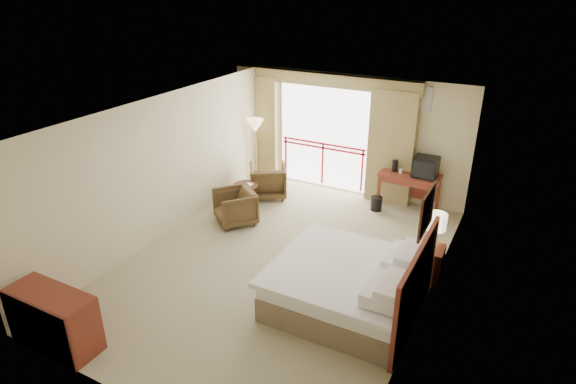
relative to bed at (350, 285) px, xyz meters
The scene contains 29 objects.
floor 1.66m from the bed, 158.15° to the left, with size 7.00×7.00×0.00m, color gray.
ceiling 2.83m from the bed, 158.15° to the left, with size 7.00×7.00×0.00m, color white.
wall_back 4.47m from the bed, 110.05° to the left, with size 5.00×5.00×0.00m, color beige.
wall_front 3.41m from the bed, 117.29° to the right, with size 5.00×5.00×0.00m, color beige.
wall_left 4.16m from the bed, behind, with size 7.00×7.00×0.00m, color beige.
wall_right 1.52m from the bed, 30.87° to the left, with size 7.00×7.00×0.00m, color beige.
balcony_door 4.75m from the bed, 119.37° to the left, with size 2.40×2.40×0.00m, color white.
balcony_railing 4.68m from the bed, 119.49° to the left, with size 2.09×0.03×1.02m.
curtain_left 5.65m from the bed, 134.97° to the left, with size 1.00×0.26×2.50m, color olive.
curtain_right 4.10m from the bed, 99.29° to the left, with size 1.00×0.26×2.50m, color olive.
valance 5.08m from the bed, 119.98° to the left, with size 4.40×0.22×0.28m, color olive.
hvac_vent 4.53m from the bed, 92.76° to the left, with size 0.50×0.04×0.50m, color silver.
bed is the anchor object (origin of this frame).
headboard 1.00m from the bed, ahead, with size 0.06×2.10×1.30m, color maroon.
framed_art 1.77m from the bed, ahead, with size 0.04×0.72×0.60m.
nightstand 1.61m from the bed, 56.19° to the left, with size 0.40×0.47×0.57m, color maroon.
table_lamp 1.77m from the bed, 57.15° to the left, with size 0.33×0.33×0.58m.
phone 1.47m from the bed, 54.54° to the left, with size 0.16×0.12×0.07m, color black.
desk 3.79m from the bed, 91.96° to the left, with size 1.25×0.61×0.82m.
tv 3.78m from the bed, 87.37° to the left, with size 0.49×0.39×0.44m.
coffee_maker 3.79m from the bed, 97.34° to the left, with size 0.12×0.12×0.25m, color black.
cup 3.72m from the bed, 95.12° to the left, with size 0.07×0.07×0.10m, color white.
wastebasket 3.46m from the bed, 101.80° to the left, with size 0.24×0.24×0.30m, color black.
armchair_far 4.29m from the bed, 137.12° to the left, with size 0.80×0.82×0.75m, color #42301A.
armchair_near 3.41m from the bed, 154.39° to the left, with size 0.75×0.77×0.70m, color #42301A.
side_table 3.83m from the bed, 146.92° to the left, with size 0.52×0.52×0.57m.
book 3.83m from the bed, 146.92° to the left, with size 0.16×0.21×0.02m, color white.
floor_lamp 5.25m from the bed, 137.39° to the left, with size 0.40×0.40×1.58m.
dresser 4.17m from the bed, 140.00° to the right, with size 1.26×0.54×0.84m.
Camera 1 is at (3.51, -6.35, 4.62)m, focal length 30.00 mm.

